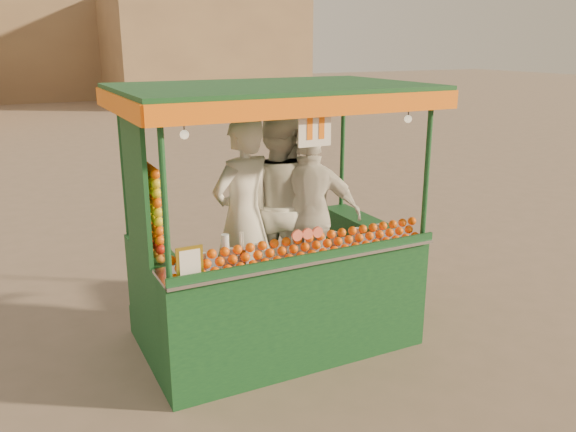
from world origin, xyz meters
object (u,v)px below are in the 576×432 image
juice_cart (272,267)px  vendor_left (243,217)px  vendor_right (310,217)px  vendor_middle (277,204)px

juice_cart → vendor_left: 0.56m
vendor_left → vendor_right: vendor_left is taller
vendor_middle → vendor_right: 0.37m
vendor_middle → vendor_right: (0.23, -0.28, -0.09)m
vendor_left → vendor_middle: 0.53m
juice_cart → vendor_left: juice_cart is taller
juice_cart → vendor_right: (0.54, 0.25, 0.36)m
juice_cart → vendor_middle: bearing=59.3°
vendor_right → juice_cart: bearing=48.1°
vendor_middle → vendor_left: bearing=64.0°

